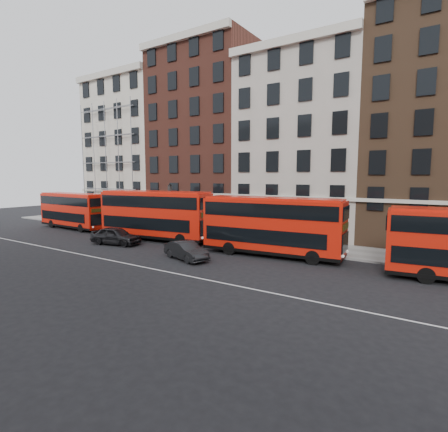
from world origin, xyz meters
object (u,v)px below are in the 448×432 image
Objects in this scene: bus_b at (155,214)px; bus_c at (271,225)px; bus_a at (73,210)px; car_front at (186,251)px; car_rear at (116,236)px.

bus_b is 12.44m from bus_c.
bus_a reaches higher than car_front.
bus_a is 2.42× the size of car_front.
bus_c is (12.44, 0.00, -0.10)m from bus_b.
car_rear is (-13.88, -3.61, -1.66)m from bus_c.
bus_a is 12.61m from car_rear.
bus_a reaches higher than car_rear.
bus_c is (25.88, -0.00, 0.21)m from bus_a.
car_rear is at bearing -15.03° from bus_a.
car_rear reaches higher than car_front.
bus_c is at bearing -29.03° from car_front.
bus_b is (13.44, -0.01, 0.31)m from bus_a.
bus_a is 0.91× the size of bus_c.
bus_a is 2.13× the size of car_rear.
bus_b is at bearing 174.97° from bus_c.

